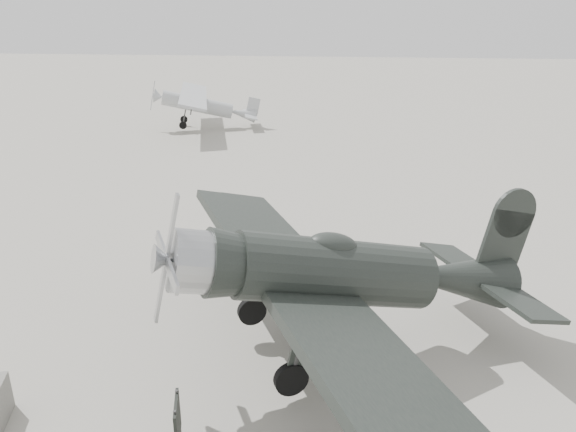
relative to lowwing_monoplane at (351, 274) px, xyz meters
name	(u,v)px	position (x,y,z in m)	size (l,w,h in m)	color
ground	(233,269)	(-3.93, 4.58, -2.33)	(160.00, 160.00, 0.00)	gray
lowwing_monoplane	(351,274)	(0.00, 0.00, 0.00)	(10.46, 13.17, 4.40)	black
highwing_monoplane	(202,102)	(-10.65, 26.77, -0.45)	(7.57, 10.57, 2.99)	#A2A6A8
sign_board	(177,422)	(-3.31, -3.75, -1.55)	(0.27, 0.89, 1.30)	#333333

